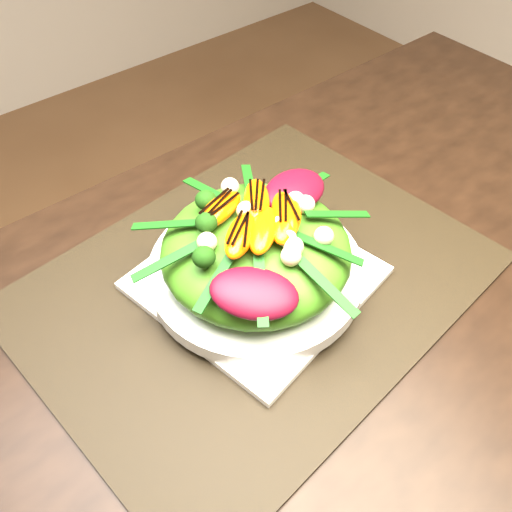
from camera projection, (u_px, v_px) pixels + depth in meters
dining_table at (277, 455)px, 0.52m from camera, size 1.60×0.90×0.75m
placemat at (256, 281)px, 0.64m from camera, size 0.55×0.44×0.00m
plate_base at (256, 278)px, 0.64m from camera, size 0.27×0.27×0.01m
salad_bowl at (256, 270)px, 0.63m from camera, size 0.29×0.29×0.02m
lettuce_mound at (256, 250)px, 0.60m from camera, size 0.24×0.24×0.07m
radicchio_leaf at (295, 190)px, 0.62m from camera, size 0.10×0.07×0.02m
orange_segment at (243, 213)px, 0.58m from camera, size 0.08×0.05×0.02m
broccoli_floret at (196, 220)px, 0.57m from camera, size 0.04×0.04×0.03m
macadamia_nut at (290, 228)px, 0.56m from camera, size 0.03×0.03×0.02m
balsamic_drizzle at (243, 207)px, 0.57m from camera, size 0.04×0.02×0.00m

